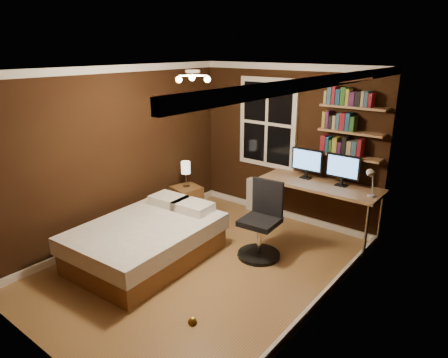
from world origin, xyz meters
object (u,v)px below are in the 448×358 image
Objects in this scene: monitor_right at (343,170)px; office_chair at (261,228)px; radiator at (257,195)px; nightstand at (187,202)px; desk at (320,187)px; desk_lamp at (371,182)px; monitor_left at (307,164)px; bedside_lamp at (186,174)px; bed at (148,241)px.

monitor_right reaches higher than office_chair.
radiator is 1.58m from office_chair.
desk reaches higher than nightstand.
desk is at bearing 168.19° from desk_lamp.
monitor_left is at bearing 82.63° from office_chair.
monitor_left is at bearing 23.94° from bedside_lamp.
desk is 1.15m from office_chair.
bedside_lamp is 0.25× the size of desk.
bed is at bearing -118.82° from monitor_left.
bedside_lamp is 0.41× the size of office_chair.
monitor_left is 1.08m from desk_lamp.
monitor_right reaches higher than bedside_lamp.
desk_lamp is 1.55m from office_chair.
bed is 2.59m from monitor_left.
nightstand is at bearing 164.22° from office_chair.
desk_lamp is at bearing -11.35° from radiator.
monitor_right reaches higher than nightstand.
office_chair is (1.71, -0.34, 0.14)m from nightstand.
monitor_right is 1.13× the size of desk_lamp.
radiator is 1.37m from desk.
bed is 1.88× the size of office_chair.
desk_lamp reaches higher than nightstand.
desk is (1.47, 2.07, 0.50)m from bed.
office_chair is at bearing 39.31° from bed.
monitor_right is (2.33, 0.78, 0.32)m from bedside_lamp.
desk_lamp is (2.81, 0.54, 0.31)m from bedside_lamp.
nightstand is 2.97m from desk_lamp.
monitor_right reaches higher than radiator.
radiator is 0.32× the size of desk.
monitor_right reaches higher than desk_lamp.
monitor_left reaches higher than desk.
bedside_lamp is 0.77× the size of radiator.
desk_lamp is at bearing 24.33° from nightstand.
desk is 3.56× the size of monitor_right.
bedside_lamp is (-0.58, 1.38, 0.47)m from bed.
desk is (2.05, 0.70, 0.51)m from nightstand.
desk is (1.25, -0.24, 0.49)m from radiator.
bed is 2.33m from radiator.
nightstand is 2.22m from desk.
desk is at bearing -17.42° from monitor_left.
desk is at bearing 32.34° from nightstand.
bedside_lamp is 0.88× the size of monitor_left.
desk_lamp is (2.02, -0.40, 0.77)m from radiator.
bedside_lamp is at bearing 164.22° from office_chair.
desk_lamp reaches higher than radiator.
office_chair is at bearing -141.58° from desk_lamp.
bedside_lamp is 2.88m from desk_lamp.
nightstand is 0.50× the size of office_chair.
monitor_right reaches higher than desk.
bedside_lamp reaches higher than radiator.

